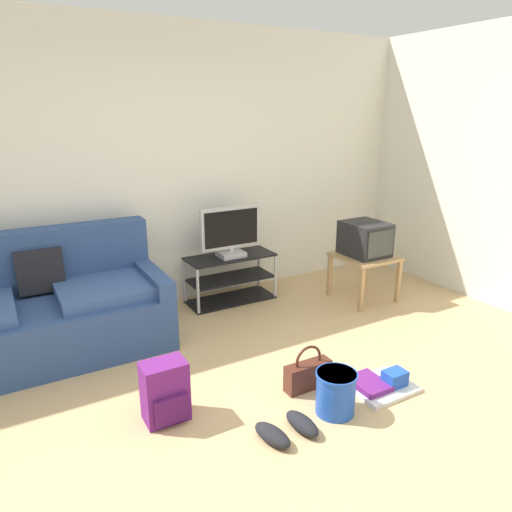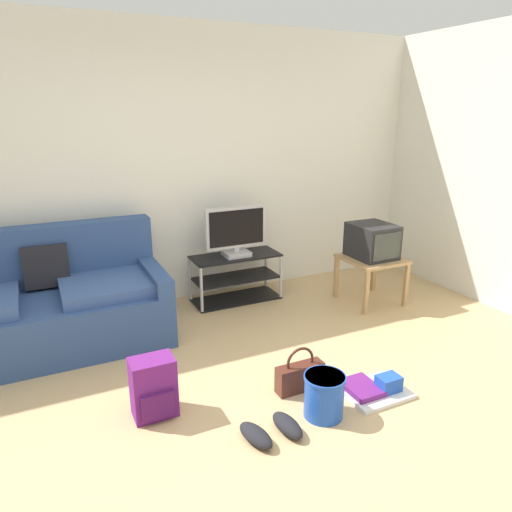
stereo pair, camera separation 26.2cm
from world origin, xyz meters
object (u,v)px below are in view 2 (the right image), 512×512
at_px(couch, 42,307).
at_px(flat_tv, 236,232).
at_px(crt_tv, 372,241).
at_px(backpack, 154,388).
at_px(cleaning_bucket, 324,394).
at_px(handbag, 300,376).
at_px(tv_stand, 236,278).
at_px(floor_tray, 374,389).
at_px(sneakers_pair, 272,430).
at_px(side_table, 372,264).

relative_size(couch, flat_tv, 3.10).
relative_size(crt_tv, backpack, 1.11).
height_order(couch, cleaning_bucket, couch).
distance_m(flat_tv, handbag, 1.82).
xyz_separation_m(tv_stand, floor_tray, (0.19, -1.99, -0.20)).
height_order(backpack, handbag, backpack).
relative_size(tv_stand, sneakers_pair, 2.38).
relative_size(flat_tv, cleaning_bucket, 2.21).
bearing_deg(crt_tv, flat_tv, 153.75).
distance_m(tv_stand, backpack, 1.99).
bearing_deg(side_table, tv_stand, 152.32).
bearing_deg(backpack, handbag, 16.75).
relative_size(backpack, handbag, 1.15).
bearing_deg(sneakers_pair, flat_tv, 72.23).
distance_m(backpack, handbag, 1.01).
distance_m(flat_tv, cleaning_bucket, 2.11).
height_order(crt_tv, sneakers_pair, crt_tv).
bearing_deg(side_table, handbag, -143.88).
relative_size(handbag, sneakers_pair, 0.92).
height_order(flat_tv, cleaning_bucket, flat_tv).
height_order(crt_tv, backpack, crt_tv).
distance_m(side_table, backpack, 2.64).
bearing_deg(crt_tv, handbag, -143.48).
relative_size(couch, side_table, 3.57).
xyz_separation_m(side_table, sneakers_pair, (-1.88, -1.44, -0.36)).
bearing_deg(side_table, cleaning_bucket, -136.77).
height_order(couch, flat_tv, flat_tv).
xyz_separation_m(cleaning_bucket, sneakers_pair, (-0.40, -0.04, -0.11)).
bearing_deg(sneakers_pair, backpack, 138.10).
distance_m(couch, handbag, 2.19).
distance_m(couch, backpack, 1.47).
relative_size(flat_tv, backpack, 1.59).
distance_m(side_table, floor_tray, 1.74).
relative_size(couch, tv_stand, 2.20).
bearing_deg(sneakers_pair, side_table, 37.35).
xyz_separation_m(side_table, handbag, (-1.47, -1.07, -0.29)).
distance_m(flat_tv, floor_tray, 2.10).
distance_m(tv_stand, crt_tv, 1.43).
bearing_deg(handbag, sneakers_pair, -138.55).
height_order(flat_tv, backpack, flat_tv).
bearing_deg(couch, floor_tray, -41.02).
distance_m(tv_stand, sneakers_pair, 2.19).
xyz_separation_m(couch, backpack, (0.59, -1.33, -0.15)).
bearing_deg(couch, handbag, -43.25).
relative_size(crt_tv, cleaning_bucket, 1.54).
relative_size(crt_tv, handbag, 1.28).
distance_m(couch, tv_stand, 1.85).
relative_size(flat_tv, side_table, 1.15).
distance_m(crt_tv, floor_tray, 1.81).
xyz_separation_m(crt_tv, sneakers_pair, (-1.88, -1.45, -0.60)).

